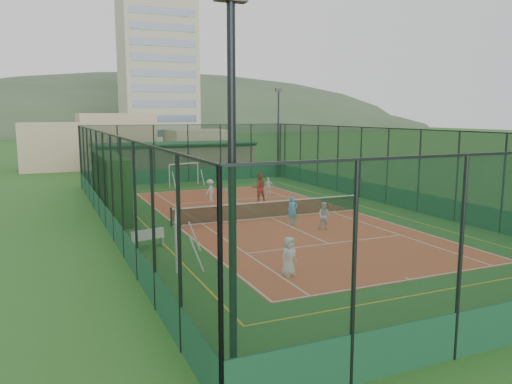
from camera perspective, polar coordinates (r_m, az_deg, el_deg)
ground at (r=28.81m, az=1.62°, el=-2.95°), size 300.00×300.00×0.00m
court_slab at (r=28.81m, az=1.62°, el=-2.94°), size 11.17×23.97×0.01m
tennis_net at (r=28.70m, az=1.62°, el=-1.92°), size 11.67×0.12×1.06m
perimeter_fence at (r=28.40m, az=1.64°, el=1.99°), size 18.12×34.12×5.00m
floodlight_sw at (r=9.71m, az=-2.73°, el=-1.77°), size 0.60×0.26×8.25m
floodlight_ne at (r=46.91m, az=2.57°, el=6.71°), size 0.60×0.26×8.25m
clubhouse at (r=49.20m, az=-9.32°, el=3.73°), size 15.20×7.20×3.15m
apartment_tower at (r=110.54m, az=-11.19°, el=13.46°), size 15.00×12.00×30.00m
distant_hills at (r=176.03m, az=-19.70°, el=6.47°), size 200.00×60.00×24.00m
hedge_left at (r=30.47m, az=-16.34°, el=0.74°), size 1.22×8.15×3.57m
white_bench at (r=22.91m, az=-12.34°, el=-5.13°), size 1.64×0.84×0.89m
futsal_goal_near at (r=20.36m, az=-9.07°, el=-5.34°), size 3.06×1.59×1.90m
futsal_goal_far at (r=42.07m, az=-8.24°, el=1.99°), size 2.95×1.56×1.83m
child_near_left at (r=18.51m, az=3.80°, el=-7.35°), size 0.83×0.66×1.47m
child_near_mid at (r=26.96m, az=4.21°, el=-2.11°), size 0.61×0.45×1.54m
child_near_right at (r=25.84m, az=7.83°, el=-2.75°), size 0.89×0.86×1.45m
child_far_left at (r=34.02m, az=-5.27°, el=0.18°), size 1.12×1.09×1.53m
child_far_right at (r=35.95m, az=1.42°, el=0.58°), size 0.89×0.59×1.41m
child_far_back at (r=34.11m, az=-3.07°, el=-0.04°), size 1.17×0.49×1.22m
coach at (r=33.54m, az=0.37°, el=0.47°), size 1.10×0.94×1.97m
tennis_balls at (r=29.43m, az=-1.88°, el=-2.61°), size 4.33×1.42×0.07m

